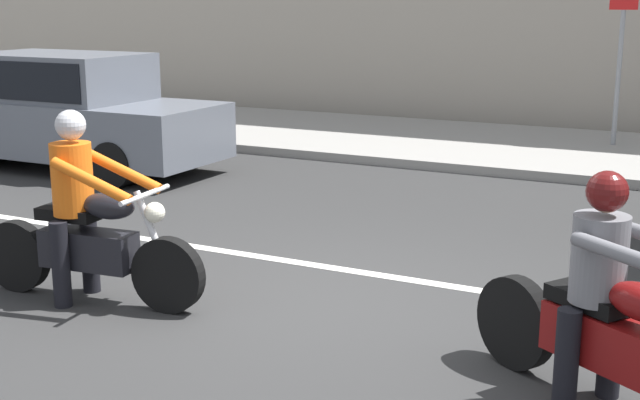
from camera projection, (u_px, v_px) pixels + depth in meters
name	position (u px, v px, depth m)	size (l,w,h in m)	color
ground_plane	(323.00, 303.00, 7.17)	(80.00, 80.00, 0.00)	#2B2B2B
sidewalk_slab	(539.00, 150.00, 14.10)	(40.00, 4.40, 0.14)	gray
lane_marking_stripe	(378.00, 275.00, 7.89)	(18.00, 0.14, 0.01)	silver
motorcycle_with_rider_gray	(610.00, 317.00, 5.14)	(1.96, 1.27, 1.51)	black
motorcycle_with_rider_orange_stripe	(86.00, 225.00, 7.09)	(2.14, 0.71, 1.63)	black
parked_sedan_slate_gray	(67.00, 110.00, 12.72)	(4.66, 1.82, 1.72)	slate
street_sign_post	(621.00, 47.00, 13.79)	(0.44, 0.08, 2.67)	gray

